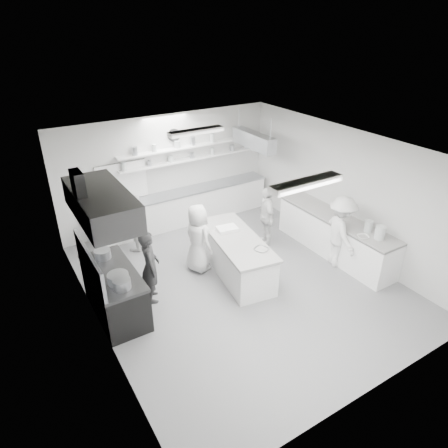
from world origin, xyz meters
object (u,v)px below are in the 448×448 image
stove (115,293)px  cook_back (135,223)px  prep_island (236,256)px  right_counter (335,236)px  back_counter (185,207)px  cook_stove (150,267)px

stove → cook_back: cook_back is taller
prep_island → cook_back: cook_back is taller
stove → right_counter: 5.28m
right_counter → cook_back: size_ratio=2.26×
back_counter → cook_stove: cook_stove is taller
stove → back_counter: (2.90, 2.80, 0.01)m
back_counter → right_counter: bearing=-55.3°
back_counter → prep_island: back_counter is taller
right_counter → cook_back: bearing=146.4°
prep_island → cook_stove: (-1.99, 0.11, 0.36)m
back_counter → cook_back: 1.86m
right_counter → cook_back: (-4.05, 2.69, 0.26)m
stove → cook_back: size_ratio=1.23×
back_counter → cook_back: cook_back is taller
right_counter → prep_island: 2.56m
stove → cook_back: 2.42m
back_counter → right_counter: size_ratio=1.52×
stove → right_counter: right_counter is taller
stove → back_counter: 4.03m
back_counter → right_counter: 4.13m
back_counter → cook_stove: (-2.14, -2.77, 0.32)m
prep_island → cook_back: size_ratio=1.58×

